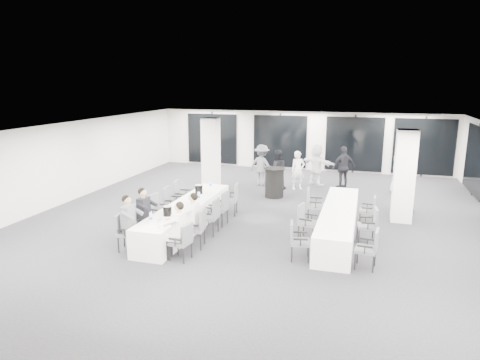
# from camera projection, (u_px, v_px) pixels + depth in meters

# --- Properties ---
(room) EXTENTS (14.04, 16.04, 2.84)m
(room) POSITION_uv_depth(u_px,v_px,m) (295.00, 170.00, 13.85)
(room) COLOR black
(room) RESTS_ON ground
(column_left) EXTENTS (0.60, 0.60, 2.80)m
(column_left) POSITION_uv_depth(u_px,v_px,m) (211.00, 154.00, 16.83)
(column_left) COLOR white
(column_left) RESTS_ON floor
(column_right) EXTENTS (0.60, 0.60, 2.80)m
(column_right) POSITION_uv_depth(u_px,v_px,m) (404.00, 176.00, 12.82)
(column_right) COLOR white
(column_right) RESTS_ON floor
(banquet_table_main) EXTENTS (0.90, 5.00, 0.75)m
(banquet_table_main) POSITION_uv_depth(u_px,v_px,m) (187.00, 216.00, 12.34)
(banquet_table_main) COLOR white
(banquet_table_main) RESTS_ON floor
(banquet_table_side) EXTENTS (0.90, 5.00, 0.75)m
(banquet_table_side) POSITION_uv_depth(u_px,v_px,m) (338.00, 222.00, 11.85)
(banquet_table_side) COLOR white
(banquet_table_side) RESTS_ON floor
(cocktail_table) EXTENTS (0.78, 0.78, 1.08)m
(cocktail_table) POSITION_uv_depth(u_px,v_px,m) (274.00, 182.00, 15.73)
(cocktail_table) COLOR black
(cocktail_table) RESTS_ON floor
(chair_main_left_near) EXTENTS (0.56, 0.60, 0.95)m
(chair_main_left_near) POSITION_uv_depth(u_px,v_px,m) (125.00, 230.00, 10.73)
(chair_main_left_near) COLOR #515459
(chair_main_left_near) RESTS_ON floor
(chair_main_left_second) EXTENTS (0.59, 0.62, 0.96)m
(chair_main_left_second) POSITION_uv_depth(u_px,v_px,m) (141.00, 220.00, 11.45)
(chair_main_left_second) COLOR #515459
(chair_main_left_second) RESTS_ON floor
(chair_main_left_mid) EXTENTS (0.61, 0.64, 1.01)m
(chair_main_left_mid) POSITION_uv_depth(u_px,v_px,m) (156.00, 209.00, 12.30)
(chair_main_left_mid) COLOR #515459
(chair_main_left_mid) RESTS_ON floor
(chair_main_left_fourth) EXTENTS (0.55, 0.60, 1.00)m
(chair_main_left_fourth) POSITION_uv_depth(u_px,v_px,m) (171.00, 201.00, 13.19)
(chair_main_left_fourth) COLOR #515459
(chair_main_left_fourth) RESTS_ON floor
(chair_main_left_far) EXTENTS (0.58, 0.63, 1.04)m
(chair_main_left_far) POSITION_uv_depth(u_px,v_px,m) (181.00, 194.00, 13.89)
(chair_main_left_far) COLOR #515459
(chair_main_left_far) RESTS_ON floor
(chair_main_right_near) EXTENTS (0.51, 0.55, 0.91)m
(chair_main_right_near) POSITION_uv_depth(u_px,v_px,m) (183.00, 240.00, 10.11)
(chair_main_right_near) COLOR #515459
(chair_main_right_near) RESTS_ON floor
(chair_main_right_second) EXTENTS (0.59, 0.63, 1.03)m
(chair_main_right_second) POSITION_uv_depth(u_px,v_px,m) (197.00, 225.00, 10.91)
(chair_main_right_second) COLOR #515459
(chair_main_right_second) RESTS_ON floor
(chair_main_right_mid) EXTENTS (0.53, 0.59, 1.03)m
(chair_main_right_mid) POSITION_uv_depth(u_px,v_px,m) (211.00, 214.00, 11.85)
(chair_main_right_mid) COLOR #515459
(chair_main_right_mid) RESTS_ON floor
(chair_main_right_fourth) EXTENTS (0.54, 0.60, 1.02)m
(chair_main_right_fourth) POSITION_uv_depth(u_px,v_px,m) (221.00, 206.00, 12.61)
(chair_main_right_fourth) COLOR #515459
(chair_main_right_fourth) RESTS_ON floor
(chair_main_right_far) EXTENTS (0.58, 0.62, 1.00)m
(chair_main_right_far) POSITION_uv_depth(u_px,v_px,m) (232.00, 197.00, 13.62)
(chair_main_right_far) COLOR #515459
(chair_main_right_far) RESTS_ON floor
(chair_side_left_near) EXTENTS (0.54, 0.57, 0.92)m
(chair_side_left_near) POSITION_uv_depth(u_px,v_px,m) (297.00, 238.00, 10.16)
(chair_side_left_near) COLOR #515459
(chair_side_left_near) RESTS_ON floor
(chair_side_left_mid) EXTENTS (0.57, 0.60, 0.96)m
(chair_side_left_mid) POSITION_uv_depth(u_px,v_px,m) (306.00, 219.00, 11.50)
(chair_side_left_mid) COLOR #515459
(chair_side_left_mid) RESTS_ON floor
(chair_side_left_far) EXTENTS (0.56, 0.61, 1.02)m
(chair_side_left_far) POSITION_uv_depth(u_px,v_px,m) (313.00, 202.00, 12.99)
(chair_side_left_far) COLOR #515459
(chair_side_left_far) RESTS_ON floor
(chair_side_right_near) EXTENTS (0.52, 0.57, 0.94)m
(chair_side_right_near) POSITION_uv_depth(u_px,v_px,m) (370.00, 246.00, 9.64)
(chair_side_right_near) COLOR #515459
(chair_side_right_near) RESTS_ON floor
(chair_side_right_mid) EXTENTS (0.54, 0.58, 0.95)m
(chair_side_right_mid) POSITION_uv_depth(u_px,v_px,m) (370.00, 223.00, 11.22)
(chair_side_right_mid) COLOR #515459
(chair_side_right_mid) RESTS_ON floor
(chair_side_right_far) EXTENTS (0.45, 0.50, 0.87)m
(chair_side_right_far) POSITION_uv_depth(u_px,v_px,m) (370.00, 209.00, 12.66)
(chair_side_right_far) COLOR #515459
(chair_side_right_far) RESTS_ON floor
(seated_guest_a) EXTENTS (0.50, 0.38, 1.44)m
(seated_guest_a) POSITION_uv_depth(u_px,v_px,m) (131.00, 220.00, 10.63)
(seated_guest_a) COLOR #595B61
(seated_guest_a) RESTS_ON floor
(seated_guest_b) EXTENTS (0.50, 0.38, 1.44)m
(seated_guest_b) POSITION_uv_depth(u_px,v_px,m) (146.00, 211.00, 11.36)
(seated_guest_b) COLOR black
(seated_guest_b) RESTS_ON floor
(seated_guest_c) EXTENTS (0.50, 0.38, 1.44)m
(seated_guest_c) POSITION_uv_depth(u_px,v_px,m) (177.00, 227.00, 10.10)
(seated_guest_c) COLOR white
(seated_guest_c) RESTS_ON floor
(seated_guest_d) EXTENTS (0.50, 0.38, 1.44)m
(seated_guest_d) POSITION_uv_depth(u_px,v_px,m) (191.00, 216.00, 10.89)
(seated_guest_d) COLOR white
(seated_guest_d) RESTS_ON floor
(standing_guest_a) EXTENTS (0.80, 0.75, 1.72)m
(standing_guest_a) POSITION_uv_depth(u_px,v_px,m) (298.00, 168.00, 16.82)
(standing_guest_a) COLOR white
(standing_guest_a) RESTS_ON floor
(standing_guest_b) EXTENTS (0.98, 0.78, 1.77)m
(standing_guest_b) POSITION_uv_depth(u_px,v_px,m) (277.00, 167.00, 16.87)
(standing_guest_b) COLOR black
(standing_guest_b) RESTS_ON floor
(standing_guest_c) EXTENTS (1.37, 0.95, 1.91)m
(standing_guest_c) POSITION_uv_depth(u_px,v_px,m) (262.00, 163.00, 17.38)
(standing_guest_c) COLOR #595B61
(standing_guest_c) RESTS_ON floor
(standing_guest_d) EXTENTS (1.29, 1.19, 1.93)m
(standing_guest_d) POSITION_uv_depth(u_px,v_px,m) (344.00, 165.00, 16.92)
(standing_guest_d) COLOR black
(standing_guest_d) RESTS_ON floor
(standing_guest_e) EXTENTS (0.57, 0.87, 1.74)m
(standing_guest_e) POSITION_uv_depth(u_px,v_px,m) (398.00, 171.00, 16.23)
(standing_guest_e) COLOR white
(standing_guest_e) RESTS_ON floor
(standing_guest_f) EXTENTS (1.87, 1.50, 1.93)m
(standing_guest_f) POSITION_uv_depth(u_px,v_px,m) (317.00, 162.00, 17.53)
(standing_guest_f) COLOR white
(standing_guest_f) RESTS_ON floor
(standing_guest_h) EXTENTS (1.18, 1.16, 2.13)m
(standing_guest_h) POSITION_uv_depth(u_px,v_px,m) (404.00, 179.00, 13.94)
(standing_guest_h) COLOR black
(standing_guest_h) RESTS_ON floor
(ice_bucket_near) EXTENTS (0.23, 0.23, 0.26)m
(ice_bucket_near) POSITION_uv_depth(u_px,v_px,m) (167.00, 211.00, 11.13)
(ice_bucket_near) COLOR black
(ice_bucket_near) RESTS_ON banquet_table_main
(ice_bucket_far) EXTENTS (0.24, 0.24, 0.27)m
(ice_bucket_far) POSITION_uv_depth(u_px,v_px,m) (199.00, 189.00, 13.36)
(ice_bucket_far) COLOR black
(ice_bucket_far) RESTS_ON banquet_table_main
(water_bottle_a) EXTENTS (0.08, 0.08, 0.25)m
(water_bottle_a) POSITION_uv_depth(u_px,v_px,m) (151.00, 217.00, 10.64)
(water_bottle_a) COLOR silver
(water_bottle_a) RESTS_ON banquet_table_main
(water_bottle_b) EXTENTS (0.07, 0.07, 0.23)m
(water_bottle_b) POSITION_uv_depth(u_px,v_px,m) (199.00, 196.00, 12.66)
(water_bottle_b) COLOR silver
(water_bottle_b) RESTS_ON banquet_table_main
(water_bottle_c) EXTENTS (0.07, 0.07, 0.23)m
(water_bottle_c) POSITION_uv_depth(u_px,v_px,m) (210.00, 184.00, 14.17)
(water_bottle_c) COLOR silver
(water_bottle_c) RESTS_ON banquet_table_main
(plate_a) EXTENTS (0.21, 0.21, 0.03)m
(plate_a) POSITION_uv_depth(u_px,v_px,m) (160.00, 220.00, 10.80)
(plate_a) COLOR white
(plate_a) RESTS_ON banquet_table_main
(plate_b) EXTENTS (0.19, 0.19, 0.03)m
(plate_b) POSITION_uv_depth(u_px,v_px,m) (168.00, 220.00, 10.81)
(plate_b) COLOR white
(plate_b) RESTS_ON banquet_table_main
(plate_c) EXTENTS (0.21, 0.21, 0.03)m
(plate_c) POSITION_uv_depth(u_px,v_px,m) (180.00, 207.00, 11.88)
(plate_c) COLOR white
(plate_c) RESTS_ON banquet_table_main
(wine_glass) EXTENTS (0.08, 0.08, 0.20)m
(wine_glass) POSITION_uv_depth(u_px,v_px,m) (159.00, 222.00, 10.20)
(wine_glass) COLOR silver
(wine_glass) RESTS_ON banquet_table_main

